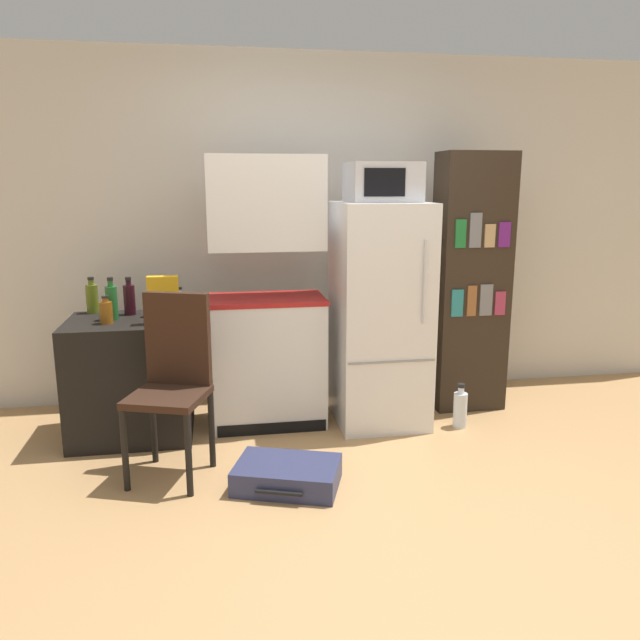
% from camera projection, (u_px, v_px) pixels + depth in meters
% --- Properties ---
extents(ground_plane, '(24.00, 24.00, 0.00)m').
position_uv_depth(ground_plane, '(379.00, 514.00, 3.18)').
color(ground_plane, tan).
extents(wall_back, '(6.40, 0.10, 2.59)m').
position_uv_depth(wall_back, '(340.00, 229.00, 4.86)').
color(wall_back, beige).
rests_on(wall_back, ground_plane).
extents(side_table, '(0.77, 0.63, 0.79)m').
position_uv_depth(side_table, '(131.00, 378.00, 4.11)').
color(side_table, black).
rests_on(side_table, ground_plane).
extents(kitchen_hutch, '(0.78, 0.49, 1.83)m').
position_uv_depth(kitchen_hutch, '(267.00, 305.00, 4.24)').
color(kitchen_hutch, white).
rests_on(kitchen_hutch, ground_plane).
extents(refrigerator, '(0.61, 0.68, 1.53)m').
position_uv_depth(refrigerator, '(379.00, 315.00, 4.29)').
color(refrigerator, white).
rests_on(refrigerator, ground_plane).
extents(microwave, '(0.46, 0.42, 0.26)m').
position_uv_depth(microwave, '(382.00, 182.00, 4.10)').
color(microwave, '#B7B7BC').
rests_on(microwave, refrigerator).
extents(bookshelf, '(0.51, 0.33, 1.87)m').
position_uv_depth(bookshelf, '(470.00, 283.00, 4.54)').
color(bookshelf, '#2D2319').
rests_on(bookshelf, ground_plane).
extents(bottle_amber_beer, '(0.08, 0.08, 0.18)m').
position_uv_depth(bottle_amber_beer, '(106.00, 312.00, 3.90)').
color(bottle_amber_beer, brown).
rests_on(bottle_amber_beer, side_table).
extents(bottle_clear_short, '(0.06, 0.06, 0.17)m').
position_uv_depth(bottle_clear_short, '(180.00, 302.00, 4.25)').
color(bottle_clear_short, silver).
rests_on(bottle_clear_short, side_table).
extents(bottle_ketchup_red, '(0.08, 0.08, 0.19)m').
position_uv_depth(bottle_ketchup_red, '(154.00, 305.00, 4.10)').
color(bottle_ketchup_red, '#AD1914').
rests_on(bottle_ketchup_red, side_table).
extents(bottle_green_tall, '(0.07, 0.07, 0.28)m').
position_uv_depth(bottle_green_tall, '(112.00, 302.00, 4.00)').
color(bottle_green_tall, '#1E6028').
rests_on(bottle_green_tall, side_table).
extents(bottle_olive_oil, '(0.08, 0.08, 0.25)m').
position_uv_depth(bottle_olive_oil, '(92.00, 298.00, 4.21)').
color(bottle_olive_oil, '#566619').
rests_on(bottle_olive_oil, side_table).
extents(bottle_wine_dark, '(0.08, 0.08, 0.25)m').
position_uv_depth(bottle_wine_dark, '(129.00, 299.00, 4.16)').
color(bottle_wine_dark, black).
rests_on(bottle_wine_dark, side_table).
extents(cereal_box, '(0.19, 0.07, 0.30)m').
position_uv_depth(cereal_box, '(163.00, 300.00, 3.89)').
color(cereal_box, gold).
rests_on(cereal_box, side_table).
extents(chair, '(0.51, 0.51, 1.05)m').
position_uv_depth(chair, '(173.00, 371.00, 3.53)').
color(chair, black).
rests_on(chair, ground_plane).
extents(suitcase_large_flat, '(0.66, 0.54, 0.14)m').
position_uv_depth(suitcase_large_flat, '(287.00, 475.00, 3.45)').
color(suitcase_large_flat, navy).
rests_on(suitcase_large_flat, ground_plane).
extents(water_bottle_front, '(0.09, 0.09, 0.31)m').
position_uv_depth(water_bottle_front, '(460.00, 409.00, 4.28)').
color(water_bottle_front, silver).
rests_on(water_bottle_front, ground_plane).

